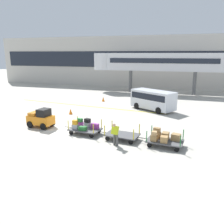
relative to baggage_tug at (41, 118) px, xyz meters
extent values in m
plane|color=#B2ADA0|center=(2.05, 0.22, -0.75)|extent=(120.00, 120.00, 0.00)
cube|color=yellow|center=(0.31, 8.46, -0.75)|extent=(18.62, 2.31, 0.01)
cube|color=#BCB7AD|center=(2.05, 26.22, 3.72)|extent=(54.06, 2.40, 8.96)
cube|color=#1E232D|center=(2.05, 24.97, 4.17)|extent=(51.36, 0.12, 2.80)
cube|color=silver|center=(7.71, 20.22, 3.96)|extent=(17.37, 2.20, 2.60)
cylinder|color=silver|center=(-1.58, 20.22, 3.96)|extent=(3.00, 3.00, 2.60)
cube|color=#1E232D|center=(7.71, 19.08, 4.16)|extent=(15.64, 0.08, 0.70)
cylinder|color=#59595B|center=(2.93, 20.22, 0.95)|extent=(0.50, 0.50, 3.41)
cylinder|color=#59595B|center=(12.48, 20.22, 0.95)|extent=(0.50, 0.50, 3.41)
cube|color=orange|center=(-0.03, 0.00, -0.12)|extent=(2.21, 1.33, 0.70)
cube|color=black|center=(0.33, -0.04, 0.53)|extent=(0.91, 1.08, 0.60)
cube|color=orange|center=(-0.61, 0.07, 0.35)|extent=(0.80, 1.01, 0.24)
cylinder|color=black|center=(-0.65, 0.60, -0.47)|extent=(0.58, 0.24, 0.56)
cylinder|color=black|center=(-0.77, -0.44, -0.47)|extent=(0.58, 0.24, 0.56)
cylinder|color=black|center=(0.70, 0.44, -0.47)|extent=(0.58, 0.24, 0.56)
cylinder|color=black|center=(0.58, -0.59, -0.47)|extent=(0.58, 0.24, 0.56)
cube|color=#4C4C4F|center=(4.14, -0.48, -0.39)|extent=(2.45, 1.66, 0.08)
cylinder|color=gold|center=(3.16, 0.28, 0.00)|extent=(0.06, 0.06, 0.70)
cylinder|color=gold|center=(3.01, -1.00, 0.00)|extent=(0.06, 0.06, 0.70)
cylinder|color=gold|center=(5.26, 0.04, 0.00)|extent=(0.06, 0.06, 0.70)
cylinder|color=gold|center=(5.12, -1.24, 0.00)|extent=(0.06, 0.06, 0.70)
cylinder|color=black|center=(3.35, 0.21, -0.59)|extent=(0.33, 0.14, 0.32)
cylinder|color=black|center=(3.21, -0.97, -0.59)|extent=(0.33, 0.14, 0.32)
cylinder|color=black|center=(5.06, 0.01, -0.59)|extent=(0.33, 0.14, 0.32)
cylinder|color=black|center=(4.93, -1.17, -0.59)|extent=(0.33, 0.14, 0.32)
cylinder|color=#333333|center=(2.65, -0.31, -0.41)|extent=(0.70, 0.13, 0.05)
cube|color=#8C338C|center=(3.54, -0.06, -0.16)|extent=(0.49, 0.34, 0.38)
cube|color=#99999E|center=(3.45, -0.73, -0.17)|extent=(0.50, 0.32, 0.36)
cube|color=#99999E|center=(4.19, -0.12, -0.15)|extent=(0.47, 0.42, 0.41)
cube|color=#236B2D|center=(4.11, -0.84, -0.21)|extent=(0.56, 0.34, 0.29)
cube|color=#8C338C|center=(4.85, -0.24, -0.15)|extent=(0.62, 0.34, 0.41)
cube|color=#236B2D|center=(3.54, -0.06, 0.17)|extent=(0.45, 0.36, 0.27)
cube|color=orange|center=(3.45, -0.73, 0.18)|extent=(0.37, 0.30, 0.33)
cube|color=black|center=(4.19, -0.12, 0.21)|extent=(0.50, 0.45, 0.30)
cube|color=#4C4C4F|center=(7.12, -0.82, -0.39)|extent=(2.45, 1.66, 0.08)
cylinder|color=gold|center=(6.14, -0.06, 0.00)|extent=(0.06, 0.06, 0.70)
cylinder|color=gold|center=(5.99, -1.34, 0.00)|extent=(0.06, 0.06, 0.70)
cylinder|color=gold|center=(8.24, -0.31, 0.00)|extent=(0.06, 0.06, 0.70)
cylinder|color=gold|center=(8.10, -1.59, 0.00)|extent=(0.06, 0.06, 0.70)
cylinder|color=black|center=(6.33, -0.13, -0.59)|extent=(0.33, 0.14, 0.32)
cylinder|color=black|center=(6.19, -1.32, -0.59)|extent=(0.33, 0.14, 0.32)
cylinder|color=black|center=(8.04, -0.33, -0.59)|extent=(0.33, 0.14, 0.32)
cylinder|color=black|center=(7.91, -1.51, -0.59)|extent=(0.33, 0.14, 0.32)
cylinder|color=#333333|center=(5.63, -0.65, -0.41)|extent=(0.70, 0.13, 0.05)
cube|color=#4C4C4F|center=(10.10, -1.17, -0.39)|extent=(2.45, 1.66, 0.08)
cylinder|color=#237033|center=(9.12, -0.41, 0.00)|extent=(0.06, 0.06, 0.70)
cylinder|color=#237033|center=(8.97, -1.69, 0.00)|extent=(0.06, 0.06, 0.70)
cylinder|color=#237033|center=(11.22, -0.65, 0.00)|extent=(0.06, 0.06, 0.70)
cylinder|color=#237033|center=(11.08, -1.93, 0.00)|extent=(0.06, 0.06, 0.70)
cylinder|color=black|center=(9.31, -0.48, -0.59)|extent=(0.33, 0.14, 0.32)
cylinder|color=black|center=(9.17, -1.66, -0.59)|extent=(0.33, 0.14, 0.32)
cylinder|color=black|center=(11.02, -0.68, -0.59)|extent=(0.33, 0.14, 0.32)
cylinder|color=black|center=(10.89, -1.86, -0.59)|extent=(0.33, 0.14, 0.32)
cylinder|color=#333333|center=(8.61, -1.00, -0.41)|extent=(0.70, 0.13, 0.05)
cube|color=tan|center=(9.51, -0.79, -0.16)|extent=(0.59, 0.49, 0.39)
cube|color=olive|center=(9.43, -1.43, -0.16)|extent=(0.46, 0.47, 0.40)
cube|color=#9E7A4C|center=(10.10, -0.90, -0.12)|extent=(0.49, 0.56, 0.46)
cube|color=#A87F4C|center=(10.06, -1.51, -0.15)|extent=(0.46, 0.47, 0.40)
cube|color=#9E7A4C|center=(10.77, -0.93, -0.13)|extent=(0.65, 0.57, 0.44)
cube|color=#9E7A4C|center=(9.51, -0.79, 0.19)|extent=(0.49, 0.37, 0.31)
cube|color=tan|center=(9.43, -1.43, 0.17)|extent=(0.33, 0.34, 0.25)
cylinder|color=#4C4C4C|center=(6.89, -1.94, -0.34)|extent=(0.16, 0.16, 0.82)
cylinder|color=#4C4C4C|center=(7.08, -1.99, -0.34)|extent=(0.16, 0.16, 0.82)
cube|color=#D1E51E|center=(6.96, -2.06, 0.33)|extent=(0.50, 0.51, 0.61)
sphere|color=tan|center=(6.93, -2.18, 0.70)|extent=(0.22, 0.22, 0.22)
cube|color=silver|center=(7.97, 8.85, 0.39)|extent=(5.09, 4.11, 1.90)
cube|color=black|center=(7.97, 8.85, 0.79)|extent=(4.78, 3.94, 0.64)
cylinder|color=black|center=(6.24, 8.87, -0.41)|extent=(0.71, 0.56, 0.68)
cylinder|color=black|center=(8.79, 7.33, -0.41)|extent=(0.71, 0.56, 0.68)
cone|color=orange|center=(0.35, 4.54, -0.48)|extent=(0.36, 0.36, 0.55)
cone|color=orange|center=(1.35, 11.61, -0.48)|extent=(0.36, 0.36, 0.55)
camera|label=1|loc=(11.02, -15.80, 5.15)|focal=37.25mm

